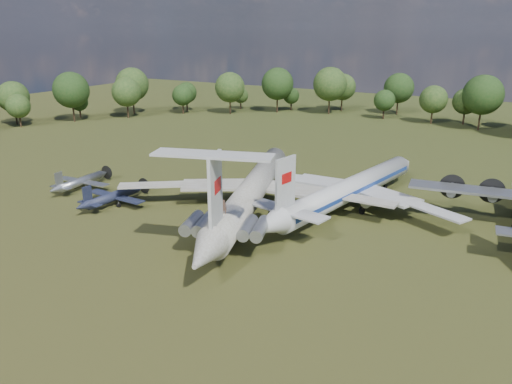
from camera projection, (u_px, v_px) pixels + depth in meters
The scene contains 6 objects.
ground at pixel (229, 205), 80.33m from camera, with size 300.00×300.00×0.00m, color #1F3B13.
il62_airliner at pixel (252, 195), 76.43m from camera, with size 43.37×56.38×5.53m, color silver, non-canonical shape.
tu104_jet at pixel (350, 193), 78.36m from camera, with size 37.04×49.38×4.94m, color white, non-canonical shape.
small_prop_west at pixel (114, 198), 80.08m from camera, with size 11.29×15.39×2.26m, color black, non-canonical shape.
small_prop_northwest at pixel (81, 183), 88.02m from camera, with size 10.78×14.70×2.16m, color #929599, non-canonical shape.
person_on_il62 at pixel (224, 207), 60.91m from camera, with size 0.68×0.45×1.86m, color #95654B.
Camera 1 is at (41.59, -63.20, 27.42)m, focal length 35.00 mm.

